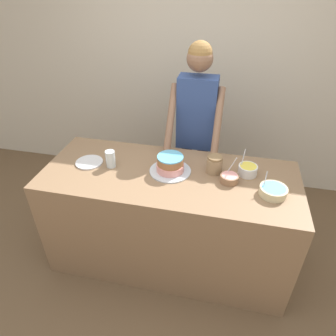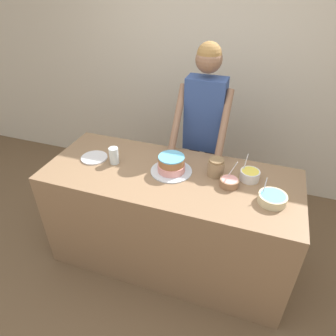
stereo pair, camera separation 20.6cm
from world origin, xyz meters
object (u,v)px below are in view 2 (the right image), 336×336
at_px(person_baker, 204,121).
at_px(frosting_bowl_yellow, 250,175).
at_px(frosting_bowl_pink, 229,182).
at_px(frosting_bowl_blue, 272,198).
at_px(cake, 171,165).
at_px(stoneware_jar, 216,167).
at_px(ceramic_plate, 94,158).
at_px(drinking_glass, 114,156).

distance_m(person_baker, frosting_bowl_yellow, 0.68).
relative_size(frosting_bowl_pink, frosting_bowl_blue, 0.95).
bearing_deg(frosting_bowl_blue, cake, 170.71).
height_order(person_baker, stoneware_jar, person_baker).
bearing_deg(frosting_bowl_pink, person_baker, 119.39).
xyz_separation_m(cake, frosting_bowl_yellow, (0.58, 0.09, -0.02)).
relative_size(frosting_bowl_blue, stoneware_jar, 1.37).
xyz_separation_m(ceramic_plate, stoneware_jar, (0.99, 0.09, 0.06)).
bearing_deg(frosting_bowl_pink, stoneware_jar, 140.07).
height_order(person_baker, drinking_glass, person_baker).
xyz_separation_m(frosting_bowl_pink, stoneware_jar, (-0.12, 0.10, 0.04)).
bearing_deg(person_baker, ceramic_plate, -142.56).
height_order(frosting_bowl_pink, ceramic_plate, frosting_bowl_pink).
bearing_deg(frosting_bowl_pink, drinking_glass, 179.84).
xyz_separation_m(drinking_glass, ceramic_plate, (-0.19, 0.01, -0.06)).
relative_size(frosting_bowl_pink, drinking_glass, 1.33).
bearing_deg(stoneware_jar, frosting_bowl_blue, -24.22).
height_order(frosting_bowl_blue, drinking_glass, frosting_bowl_blue).
relative_size(person_baker, frosting_bowl_yellow, 9.36).
distance_m(frosting_bowl_yellow, drinking_glass, 1.06).
distance_m(frosting_bowl_pink, ceramic_plate, 1.11).
bearing_deg(cake, ceramic_plate, -177.82).
height_order(drinking_glass, stoneware_jar, stoneware_jar).
bearing_deg(stoneware_jar, frosting_bowl_yellow, 5.28).
xyz_separation_m(frosting_bowl_blue, stoneware_jar, (-0.42, 0.19, 0.03)).
bearing_deg(ceramic_plate, cake, 2.18).
xyz_separation_m(drinking_glass, stoneware_jar, (0.80, 0.10, 0.00)).
height_order(ceramic_plate, stoneware_jar, stoneware_jar).
height_order(frosting_bowl_yellow, drinking_glass, frosting_bowl_yellow).
bearing_deg(cake, stoneware_jar, 11.63).
bearing_deg(person_baker, frosting_bowl_pink, -60.61).
relative_size(person_baker, frosting_bowl_blue, 9.33).
height_order(cake, ceramic_plate, cake).
distance_m(frosting_bowl_pink, stoneware_jar, 0.16).
bearing_deg(frosting_bowl_pink, frosting_bowl_yellow, 44.04).
xyz_separation_m(frosting_bowl_blue, drinking_glass, (-1.22, 0.09, 0.03)).
xyz_separation_m(person_baker, drinking_glass, (-0.58, -0.60, -0.13)).
bearing_deg(person_baker, drinking_glass, -134.18).
xyz_separation_m(frosting_bowl_blue, frosting_bowl_yellow, (-0.17, 0.21, 0.01)).
bearing_deg(cake, frosting_bowl_pink, -4.32).
xyz_separation_m(frosting_bowl_yellow, stoneware_jar, (-0.25, -0.02, 0.03)).
bearing_deg(person_baker, cake, -101.08).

